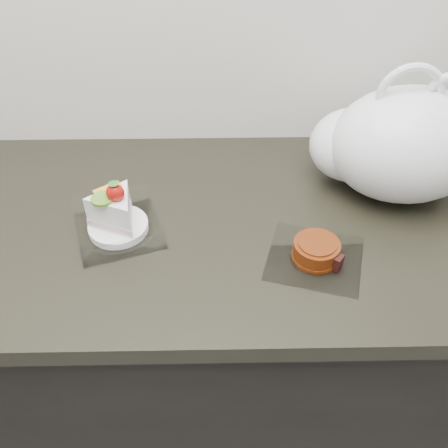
# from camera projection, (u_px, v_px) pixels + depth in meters

# --- Properties ---
(counter) EXTENTS (2.04, 0.64, 0.90)m
(counter) POSITION_uv_depth(u_px,v_px,m) (168.00, 344.00, 1.34)
(counter) COLOR black
(counter) RESTS_ON ground
(cake_tray) EXTENTS (0.21, 0.21, 0.13)m
(cake_tray) POSITION_uv_depth(u_px,v_px,m) (117.00, 219.00, 0.99)
(cake_tray) COLOR white
(cake_tray) RESTS_ON counter
(mooncake_wrap) EXTENTS (0.22, 0.21, 0.04)m
(mooncake_wrap) POSITION_uv_depth(u_px,v_px,m) (317.00, 252.00, 0.95)
(mooncake_wrap) COLOR white
(mooncake_wrap) RESTS_ON counter
(plastic_bag) EXTENTS (0.39, 0.31, 0.30)m
(plastic_bag) POSITION_uv_depth(u_px,v_px,m) (396.00, 144.00, 1.04)
(plastic_bag) COLOR white
(plastic_bag) RESTS_ON counter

